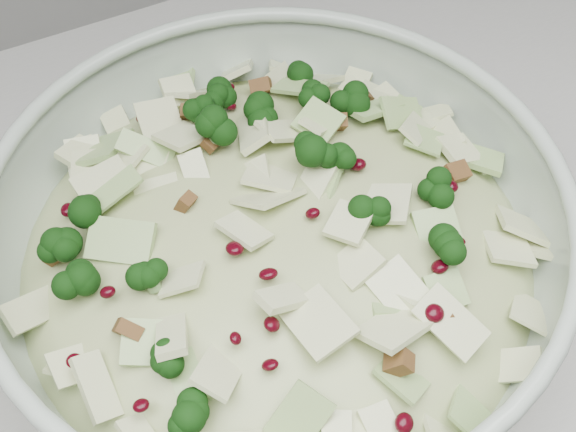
% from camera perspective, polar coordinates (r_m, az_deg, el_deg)
% --- Properties ---
extents(mixing_bowl, '(0.42, 0.42, 0.14)m').
position_cam_1_polar(mixing_bowl, '(0.50, -0.77, -3.52)').
color(mixing_bowl, '#A7B7A9').
rests_on(mixing_bowl, counter).
extents(salad, '(0.37, 0.37, 0.14)m').
position_cam_1_polar(salad, '(0.48, -0.80, -2.02)').
color(salad, '#B9C486').
rests_on(salad, mixing_bowl).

